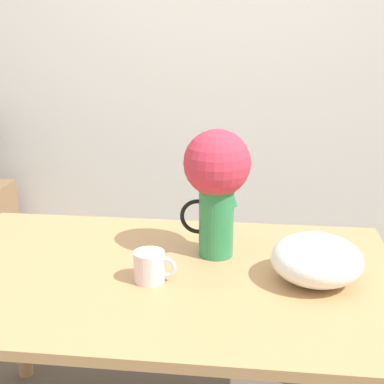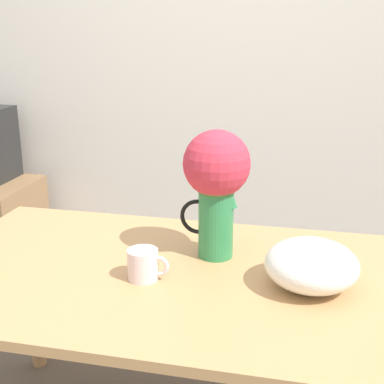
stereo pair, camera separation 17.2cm
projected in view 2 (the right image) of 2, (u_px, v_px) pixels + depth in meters
The scene contains 5 objects.
wall_back at pixel (240, 52), 3.01m from camera, with size 8.00×0.05×2.60m.
table at pixel (157, 295), 1.69m from camera, with size 1.47×0.91×0.72m.
flower_vase at pixel (216, 178), 1.69m from camera, with size 0.23×0.21×0.42m.
coffee_mug at pixel (144, 264), 1.59m from camera, with size 0.13×0.09×0.09m.
white_bowl at pixel (312, 265), 1.54m from camera, with size 0.27×0.27×0.14m.
Camera 2 is at (0.43, -1.34, 1.46)m, focal length 50.00 mm.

